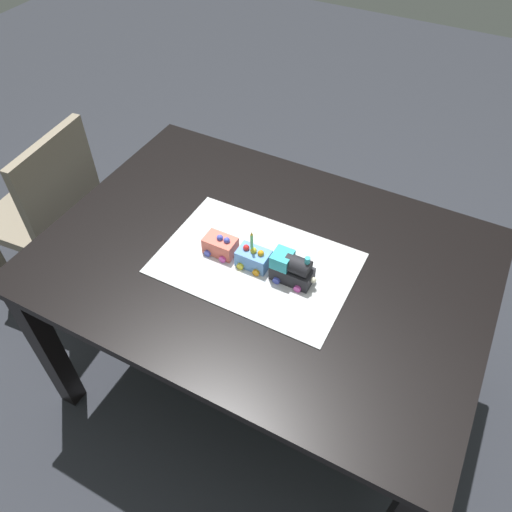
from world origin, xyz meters
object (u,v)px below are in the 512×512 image
object	(u,v)px
dining_table	(263,279)
birthday_candle	(252,240)
cake_car_flatbed_coral	(221,245)
chair	(49,213)
cake_locomotive	(292,269)
cake_car_hopper_sky_blue	(253,258)

from	to	relation	value
dining_table	birthday_candle	world-z (taller)	birthday_candle
birthday_candle	cake_car_flatbed_coral	bearing A→B (deg)	0.00
chair	cake_car_flatbed_coral	world-z (taller)	chair
dining_table	cake_locomotive	world-z (taller)	cake_locomotive
cake_locomotive	cake_car_flatbed_coral	size ratio (longest dim) A/B	1.40
cake_locomotive	chair	bearing A→B (deg)	-3.71
cake_car_hopper_sky_blue	birthday_candle	world-z (taller)	birthday_candle
dining_table	cake_car_hopper_sky_blue	bearing A→B (deg)	78.37
cake_car_hopper_sky_blue	cake_car_flatbed_coral	size ratio (longest dim) A/B	1.00
dining_table	cake_car_hopper_sky_blue	world-z (taller)	cake_car_hopper_sky_blue
cake_locomotive	cake_car_hopper_sky_blue	distance (m)	0.13
dining_table	birthday_candle	xyz separation A→B (m)	(0.02, 0.05, 0.21)
cake_locomotive	birthday_candle	size ratio (longest dim) A/B	2.16
chair	birthday_candle	world-z (taller)	birthday_candle
cake_locomotive	birthday_candle	xyz separation A→B (m)	(0.13, 0.00, 0.06)
dining_table	cake_car_flatbed_coral	distance (m)	0.19
chair	dining_table	bearing A→B (deg)	83.45
birthday_candle	cake_car_hopper_sky_blue	bearing A→B (deg)	180.00
dining_table	cake_car_flatbed_coral	xyz separation A→B (m)	(0.13, 0.05, 0.14)
chair	cake_locomotive	distance (m)	1.20
chair	cake_locomotive	bearing A→B (deg)	81.34
cake_locomotive	dining_table	bearing A→B (deg)	-20.96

